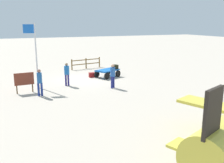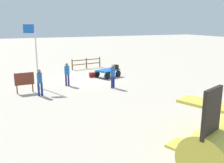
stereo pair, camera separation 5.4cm
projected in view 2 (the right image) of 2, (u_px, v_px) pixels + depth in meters
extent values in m
plane|color=#B6A998|center=(83.00, 79.00, 21.33)|extent=(120.00, 120.00, 0.00)
cube|color=#1357AE|center=(108.00, 70.00, 22.03)|extent=(2.33, 1.90, 0.10)
cube|color=#1357AE|center=(100.00, 72.00, 21.33)|extent=(0.53, 1.03, 0.10)
cylinder|color=black|center=(107.00, 76.00, 21.20)|extent=(0.57, 0.35, 0.57)
cylinder|color=black|center=(97.00, 74.00, 21.99)|extent=(0.57, 0.35, 0.57)
cylinder|color=black|center=(118.00, 74.00, 22.23)|extent=(0.57, 0.35, 0.57)
cylinder|color=black|center=(108.00, 72.00, 23.01)|extent=(0.57, 0.35, 0.57)
cube|color=black|center=(115.00, 67.00, 22.37)|extent=(0.59, 0.50, 0.35)
cube|color=maroon|center=(92.00, 75.00, 22.12)|extent=(0.59, 0.45, 0.39)
cylinder|color=navy|center=(114.00, 82.00, 18.48)|extent=(0.14, 0.14, 0.87)
cylinder|color=navy|center=(112.00, 82.00, 18.34)|extent=(0.14, 0.14, 0.87)
cylinder|color=#2455A4|center=(113.00, 72.00, 18.24)|extent=(0.47, 0.47, 0.66)
sphere|color=tan|center=(113.00, 66.00, 18.14)|extent=(0.24, 0.24, 0.24)
cylinder|color=navy|center=(69.00, 80.00, 19.08)|extent=(0.14, 0.14, 0.87)
cylinder|color=navy|center=(66.00, 80.00, 19.11)|extent=(0.14, 0.14, 0.87)
cylinder|color=#1C5EAC|center=(67.00, 70.00, 18.92)|extent=(0.52, 0.52, 0.64)
sphere|color=#86694D|center=(67.00, 64.00, 18.82)|extent=(0.22, 0.22, 0.22)
cylinder|color=navy|center=(42.00, 89.00, 16.46)|extent=(0.14, 0.14, 0.87)
cylinder|color=navy|center=(39.00, 90.00, 16.42)|extent=(0.14, 0.14, 0.87)
cylinder|color=#1F5499|center=(39.00, 78.00, 16.27)|extent=(0.37, 0.37, 0.67)
sphere|color=#8F6050|center=(39.00, 71.00, 16.16)|extent=(0.23, 0.23, 0.23)
cube|color=black|center=(212.00, 113.00, 6.40)|extent=(0.87, 0.43, 1.30)
cube|color=gold|center=(208.00, 155.00, 6.68)|extent=(1.47, 2.30, 0.08)
cylinder|color=black|center=(219.00, 142.00, 9.68)|extent=(0.45, 0.26, 0.44)
cylinder|color=silver|center=(37.00, 56.00, 18.13)|extent=(0.10, 0.10, 4.64)
cube|color=blue|center=(29.00, 29.00, 17.53)|extent=(0.71, 0.19, 0.61)
cylinder|color=#4C3319|center=(33.00, 88.00, 17.40)|extent=(0.08, 0.08, 0.56)
cylinder|color=#4C3319|center=(17.00, 90.00, 16.95)|extent=(0.08, 0.08, 0.56)
cube|color=brown|center=(24.00, 79.00, 17.02)|extent=(1.27, 0.14, 0.84)
cylinder|color=brown|center=(100.00, 62.00, 27.00)|extent=(0.12, 0.12, 1.07)
cylinder|color=brown|center=(86.00, 63.00, 26.17)|extent=(0.12, 0.12, 1.07)
cylinder|color=brown|center=(72.00, 65.00, 25.33)|extent=(0.12, 0.12, 1.07)
cube|color=brown|center=(86.00, 60.00, 26.08)|extent=(3.15, 0.61, 0.08)
cube|color=brown|center=(86.00, 64.00, 26.18)|extent=(3.15, 0.61, 0.08)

